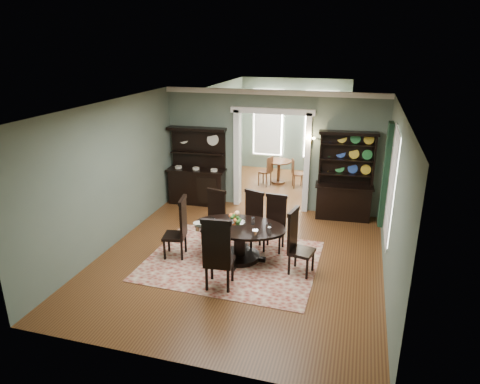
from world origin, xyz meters
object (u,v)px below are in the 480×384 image
object	(u,v)px
dining_table	(240,236)
parlor_table	(279,168)
welsh_dresser	(344,188)
sideboard	(197,177)

from	to	relation	value
dining_table	parlor_table	xyz separation A→B (m)	(-0.18, 4.95, -0.04)
dining_table	welsh_dresser	xyz separation A→B (m)	(1.84, 2.73, 0.27)
welsh_dresser	dining_table	bearing A→B (deg)	-128.10
dining_table	sideboard	xyz separation A→B (m)	(-1.94, 2.72, 0.21)
sideboard	parlor_table	xyz separation A→B (m)	(1.75, 2.23, -0.25)
dining_table	parlor_table	distance (m)	4.96
dining_table	sideboard	size ratio (longest dim) A/B	0.91
sideboard	welsh_dresser	bearing A→B (deg)	-3.52
dining_table	welsh_dresser	distance (m)	3.30
sideboard	parlor_table	bearing A→B (deg)	48.24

